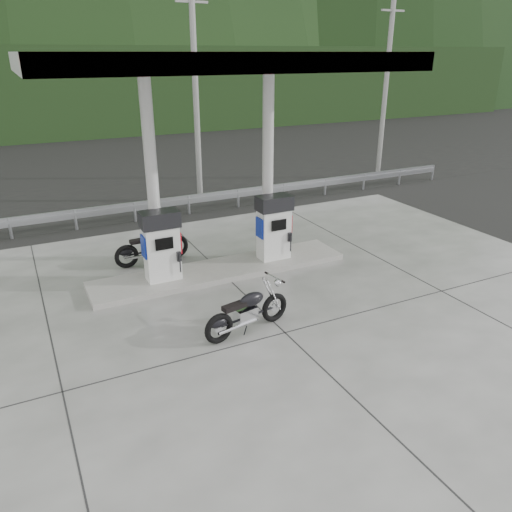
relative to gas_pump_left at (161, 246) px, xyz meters
name	(u,v)px	position (x,y,z in m)	size (l,w,h in m)	color
ground	(264,313)	(1.60, -2.50, -1.07)	(160.00, 160.00, 0.00)	black
forecourt_apron	(264,313)	(1.60, -2.50, -1.06)	(18.00, 14.00, 0.02)	slate
pump_island	(222,270)	(1.60, 0.00, -0.98)	(7.00, 1.40, 0.15)	gray
gas_pump_left	(161,246)	(0.00, 0.00, 0.00)	(0.95, 0.55, 1.80)	white
gas_pump_right	(274,227)	(3.20, 0.00, 0.00)	(0.95, 0.55, 1.80)	white
canopy_column_left	(152,180)	(0.00, 0.40, 1.60)	(0.30, 0.30, 5.00)	silver
canopy_column_right	(268,167)	(3.20, 0.40, 1.60)	(0.30, 0.30, 5.00)	silver
canopy_roof	(216,61)	(1.60, 0.00, 4.30)	(8.50, 5.00, 0.40)	silver
guardrail	(162,199)	(1.60, 5.50, -0.36)	(26.00, 0.16, 1.42)	gray
road	(139,195)	(1.60, 9.00, -1.07)	(60.00, 7.00, 0.01)	black
utility_pole_b	(196,97)	(3.60, 7.00, 2.93)	(0.22, 0.22, 8.00)	gray
utility_pole_c	(385,90)	(12.60, 7.00, 2.93)	(0.22, 0.22, 8.00)	gray
tree_band	(70,91)	(1.60, 27.50, 1.93)	(80.00, 6.00, 6.00)	black
forested_hills	(41,101)	(1.60, 57.50, -1.07)	(100.00, 40.00, 140.00)	black
motorcycle_left	(248,311)	(0.92, -3.08, -0.58)	(1.99, 0.63, 0.94)	black
motorcycle_right	(152,246)	(0.14, 1.54, -0.57)	(2.02, 0.64, 0.96)	black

